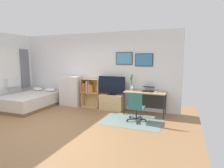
{
  "coord_description": "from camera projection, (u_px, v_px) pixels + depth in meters",
  "views": [
    {
      "loc": [
        3.11,
        -3.78,
        1.8
      ],
      "look_at": [
        1.05,
        1.5,
        1.01
      ],
      "focal_mm": 29.93,
      "sensor_mm": 36.0,
      "label": 1
    }
  ],
  "objects": [
    {
      "name": "ground_plane",
      "position": [
        54.0,
        128.0,
        4.85
      ],
      "size": [
        7.2,
        7.2,
        0.0
      ],
      "primitive_type": "plane",
      "color": "#936B44"
    },
    {
      "name": "bed",
      "position": [
        30.0,
        101.0,
        6.83
      ],
      "size": [
        1.48,
        2.07,
        0.63
      ],
      "rotation": [
        0.0,
        0.0,
        0.03
      ],
      "color": "brown",
      "rests_on": "ground_plane"
    },
    {
      "name": "dresser",
      "position": [
        71.0,
        91.0,
        7.08
      ],
      "size": [
        0.8,
        0.46,
        1.13
      ],
      "color": "silver",
      "rests_on": "ground_plane"
    },
    {
      "name": "bookshelf",
      "position": [
        89.0,
        90.0,
        6.86
      ],
      "size": [
        0.69,
        0.3,
        1.05
      ],
      "color": "tan",
      "rests_on": "ground_plane"
    },
    {
      "name": "television",
      "position": [
        112.0,
        85.0,
        6.43
      ],
      "size": [
        0.97,
        0.16,
        0.64
      ],
      "color": "black",
      "rests_on": "tv_stand"
    },
    {
      "name": "wall_back_with_posters",
      "position": [
        95.0,
        70.0,
        6.9
      ],
      "size": [
        6.12,
        0.09,
        2.7
      ],
      "color": "white",
      "rests_on": "ground_plane"
    },
    {
      "name": "laptop",
      "position": [
        148.0,
        89.0,
        6.03
      ],
      "size": [
        0.38,
        0.41,
        0.16
      ],
      "rotation": [
        0.0,
        0.0,
        -0.06
      ],
      "color": "black",
      "rests_on": "desk"
    },
    {
      "name": "wine_glass",
      "position": [
        133.0,
        87.0,
        5.98
      ],
      "size": [
        0.07,
        0.07,
        0.18
      ],
      "color": "silver",
      "rests_on": "desk"
    },
    {
      "name": "bamboo_vase",
      "position": [
        131.0,
        83.0,
        6.26
      ],
      "size": [
        0.1,
        0.09,
        0.52
      ],
      "color": "silver",
      "rests_on": "desk"
    },
    {
      "name": "tv_stand",
      "position": [
        112.0,
        102.0,
        6.54
      ],
      "size": [
        0.83,
        0.41,
        0.54
      ],
      "color": "tan",
      "rests_on": "ground_plane"
    },
    {
      "name": "area_rug",
      "position": [
        132.0,
        121.0,
        5.39
      ],
      "size": [
        1.7,
        1.2,
        0.01
      ],
      "primitive_type": "cube",
      "color": "slate",
      "rests_on": "ground_plane"
    },
    {
      "name": "computer_mouse",
      "position": [
        156.0,
        92.0,
        5.81
      ],
      "size": [
        0.06,
        0.1,
        0.03
      ],
      "primitive_type": "ellipsoid",
      "color": "silver",
      "rests_on": "desk"
    },
    {
      "name": "desk",
      "position": [
        146.0,
        95.0,
        6.04
      ],
      "size": [
        1.3,
        0.6,
        0.74
      ],
      "color": "tan",
      "rests_on": "ground_plane"
    },
    {
      "name": "office_chair",
      "position": [
        136.0,
        106.0,
        5.25
      ],
      "size": [
        0.56,
        0.58,
        0.86
      ],
      "rotation": [
        0.0,
        0.0,
        0.03
      ],
      "color": "#232326",
      "rests_on": "ground_plane"
    }
  ]
}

